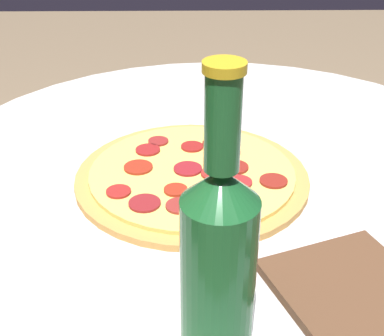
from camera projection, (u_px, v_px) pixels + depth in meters
The scene contains 4 objects.
table at pixel (224, 248), 0.92m from camera, with size 0.96×0.96×0.72m.
pizza at pixel (192, 175), 0.78m from camera, with size 0.34×0.34×0.02m.
beer_bottle at pixel (219, 253), 0.47m from camera, with size 0.07×0.07×0.28m.
pizza_paddle at pixel (365, 306), 0.56m from camera, with size 0.30×0.20×0.02m.
Camera 1 is at (-0.73, 0.07, 1.12)m, focal length 50.00 mm.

